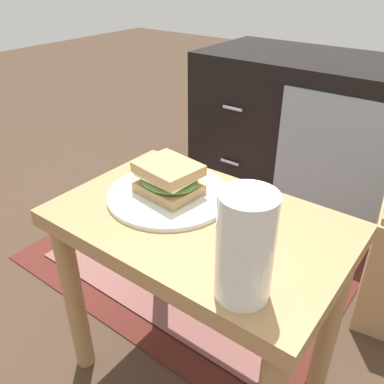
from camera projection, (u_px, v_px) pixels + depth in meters
The scene contains 7 objects.
ground_plane at pixel (198, 371), 1.00m from camera, with size 8.00×8.00×0.00m, color #3D2B1E.
side_table at pixel (199, 255), 0.82m from camera, with size 0.56×0.36×0.46m.
tv_cabinet at pixel (321, 135), 1.57m from camera, with size 0.96×0.46×0.58m.
area_rug at pixel (201, 250), 1.41m from camera, with size 1.00×0.86×0.01m.
plate at pixel (169, 195), 0.83m from camera, with size 0.26×0.26×0.01m, color silver.
sandwich_front at pixel (169, 179), 0.82m from camera, with size 0.14×0.12×0.07m.
beer_glass at pixel (245, 248), 0.56m from camera, with size 0.08×0.08×0.17m.
Camera 1 is at (0.38, -0.52, 0.89)m, focal length 37.88 mm.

